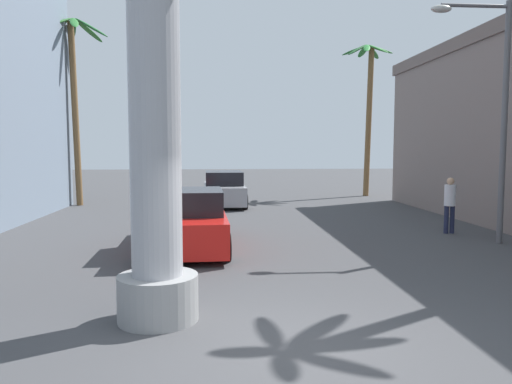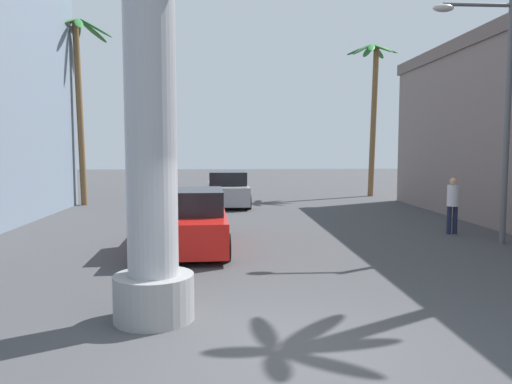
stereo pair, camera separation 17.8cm
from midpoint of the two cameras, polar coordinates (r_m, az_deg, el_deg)
The scene contains 7 objects.
ground_plane at distance 16.35m, azimuth -1.54°, elevation -4.16°, with size 93.60×93.60×0.00m, color #424244.
street_lamp at distance 15.00m, azimuth 25.13°, elevation 9.70°, with size 2.22×0.28×6.50m.
car_lead at distance 13.17m, azimuth -8.45°, elevation -3.35°, with size 2.30×4.96×1.56m.
car_far at distance 22.87m, azimuth -3.91°, elevation 0.31°, with size 2.00×4.68×1.56m.
palm_tree_far_right at distance 28.33m, azimuth 12.52°, elevation 10.66°, with size 2.72×2.78×8.26m.
palm_tree_far_left at distance 24.32m, azimuth -20.23°, elevation 11.81°, with size 3.14×3.13×8.41m.
pedestrian_mid_right at distance 16.33m, azimuth 20.99°, elevation -0.95°, with size 0.38×0.38×1.72m.
Camera 1 is at (-0.92, -6.11, 2.60)m, focal length 35.00 mm.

